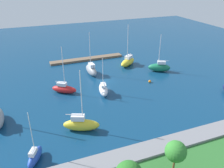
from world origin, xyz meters
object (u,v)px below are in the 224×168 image
object	(u,v)px
sailboat_yellow_west_end	(81,124)
sailboat_yellow_far_north	(128,62)
sailboat_white_far_south	(103,89)
sailboat_green_along_channel	(159,67)
pier_dock	(87,59)
sailboat_red_lone_south	(64,89)
sailboat_gray_east_end	(91,70)
sailboat_blue_mid_basin	(35,156)
park_tree_west	(176,152)
mooring_buoy_orange	(150,81)

from	to	relation	value
sailboat_yellow_west_end	sailboat_yellow_far_north	xyz separation A→B (m)	(-22.07, -27.07, -0.05)
sailboat_white_far_south	sailboat_yellow_far_north	bearing A→B (deg)	-29.62
sailboat_yellow_west_end	sailboat_white_far_south	bearing A→B (deg)	77.00
sailboat_yellow_west_end	sailboat_yellow_far_north	bearing A→B (deg)	73.38
sailboat_green_along_channel	pier_dock	bearing A→B (deg)	-16.24
sailboat_white_far_south	sailboat_red_lone_south	xyz separation A→B (m)	(8.73, -3.96, -0.11)
sailboat_red_lone_south	sailboat_gray_east_end	distance (m)	12.66
sailboat_blue_mid_basin	sailboat_yellow_far_north	distance (m)	44.54
pier_dock	park_tree_west	distance (m)	52.08
pier_dock	mooring_buoy_orange	xyz separation A→B (m)	(-10.78, 23.16, 0.03)
pier_dock	sailboat_yellow_far_north	bearing A→B (deg)	138.31
park_tree_west	sailboat_gray_east_end	bearing A→B (deg)	-89.68
sailboat_green_along_channel	mooring_buoy_orange	bearing A→B (deg)	70.75
park_tree_west	mooring_buoy_orange	size ratio (longest dim) A/B	7.11
sailboat_blue_mid_basin	sailboat_gray_east_end	size ratio (longest dim) A/B	0.73
pier_dock	sailboat_white_far_south	world-z (taller)	sailboat_white_far_south
sailboat_yellow_west_end	sailboat_gray_east_end	bearing A→B (deg)	91.68
park_tree_west	sailboat_white_far_south	xyz separation A→B (m)	(0.93, -27.36, -3.31)
sailboat_red_lone_south	sailboat_yellow_far_north	distance (m)	24.81
sailboat_green_along_channel	sailboat_yellow_far_north	world-z (taller)	sailboat_yellow_far_north
park_tree_west	sailboat_blue_mid_basin	distance (m)	21.16
park_tree_west	sailboat_red_lone_south	xyz separation A→B (m)	(9.67, -31.32, -3.42)
sailboat_red_lone_south	sailboat_gray_east_end	xyz separation A→B (m)	(-9.45, -8.41, 0.35)
park_tree_west	sailboat_gray_east_end	world-z (taller)	sailboat_gray_east_end
mooring_buoy_orange	pier_dock	bearing A→B (deg)	-65.04
pier_dock	sailboat_blue_mid_basin	bearing A→B (deg)	64.26
sailboat_red_lone_south	mooring_buoy_orange	xyz separation A→B (m)	(-22.33, 2.61, -0.74)
sailboat_red_lone_south	sailboat_gray_east_end	size ratio (longest dim) A/B	0.96
park_tree_west	sailboat_white_far_south	bearing A→B (deg)	-88.05
sailboat_white_far_south	sailboat_yellow_west_end	bearing A→B (deg)	156.65
mooring_buoy_orange	sailboat_yellow_west_end	bearing A→B (deg)	31.08
sailboat_blue_mid_basin	sailboat_white_far_south	world-z (taller)	sailboat_white_far_south
sailboat_yellow_far_north	sailboat_blue_mid_basin	bearing A→B (deg)	9.38
sailboat_blue_mid_basin	sailboat_red_lone_south	distance (m)	22.81
sailboat_yellow_west_end	sailboat_white_far_south	world-z (taller)	sailboat_yellow_west_end
sailboat_yellow_west_end	park_tree_west	bearing A→B (deg)	-35.54
sailboat_blue_mid_basin	pier_dock	bearing A→B (deg)	1.24
pier_dock	sailboat_yellow_far_north	size ratio (longest dim) A/B	1.90
sailboat_yellow_west_end	mooring_buoy_orange	bearing A→B (deg)	53.65
sailboat_white_far_south	sailboat_green_along_channel	bearing A→B (deg)	-58.04
sailboat_blue_mid_basin	sailboat_yellow_far_north	world-z (taller)	sailboat_yellow_far_north
park_tree_west	sailboat_gray_east_end	size ratio (longest dim) A/B	0.43
sailboat_white_far_south	sailboat_gray_east_end	size ratio (longest dim) A/B	0.74
sailboat_blue_mid_basin	sailboat_red_lone_south	xyz separation A→B (m)	(-8.55, -21.14, 0.08)
sailboat_green_along_channel	mooring_buoy_orange	xyz separation A→B (m)	(6.52, 5.86, -0.97)
sailboat_red_lone_south	sailboat_yellow_far_north	xyz separation A→B (m)	(-22.20, -11.07, 0.16)
sailboat_red_lone_south	sailboat_yellow_far_north	world-z (taller)	sailboat_yellow_far_north
sailboat_yellow_west_end	sailboat_yellow_far_north	size ratio (longest dim) A/B	0.95
pier_dock	sailboat_gray_east_end	world-z (taller)	sailboat_gray_east_end
sailboat_white_far_south	mooring_buoy_orange	bearing A→B (deg)	-72.09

